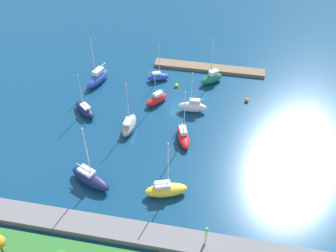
{
  "coord_description": "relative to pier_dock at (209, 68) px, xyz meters",
  "views": [
    {
      "loc": [
        -10.26,
        62.35,
        50.89
      ],
      "look_at": [
        0.0,
        8.65,
        1.5
      ],
      "focal_mm": 41.72,
      "sensor_mm": 36.0,
      "label": 1
    }
  ],
  "objects": [
    {
      "name": "mooring_buoy_orange",
      "position": [
        -9.06,
        10.48,
        0.05
      ],
      "size": [
        0.84,
        0.84,
        0.84
      ],
      "primitive_type": "sphere",
      "color": "orange",
      "rests_on": "water"
    },
    {
      "name": "sailboat_navy_mid_basin",
      "position": [
        15.65,
        37.48,
        0.89
      ],
      "size": [
        8.28,
        5.59,
        12.66
      ],
      "rotation": [
        0.0,
        0.0,
        2.72
      ],
      "color": "#141E4C",
      "rests_on": "water"
    },
    {
      "name": "sailboat_gray_center_basin",
      "position": [
        12.8,
        23.43,
        0.78
      ],
      "size": [
        2.39,
        6.25,
        10.7
      ],
      "rotation": [
        0.0,
        0.0,
        4.68
      ],
      "color": "gray",
      "rests_on": "water"
    },
    {
      "name": "sailboat_yellow_outer_mooring",
      "position": [
        2.89,
        37.48,
        0.85
      ],
      "size": [
        7.28,
        4.42,
        11.71
      ],
      "rotation": [
        0.0,
        0.0,
        3.46
      ],
      "color": "yellow",
      "rests_on": "water"
    },
    {
      "name": "sailboat_red_far_south",
      "position": [
        9.31,
        14.54,
        0.68
      ],
      "size": [
        4.76,
        5.38,
        8.4
      ],
      "rotation": [
        0.0,
        0.0,
        0.9
      ],
      "color": "red",
      "rests_on": "water"
    },
    {
      "name": "pier_dock",
      "position": [
        0.0,
        0.0,
        0.0
      ],
      "size": [
        25.39,
        2.87,
        0.74
      ],
      "primitive_type": "cube",
      "color": "brown",
      "rests_on": "ground"
    },
    {
      "name": "mooring_buoy_yellow",
      "position": [
        6.28,
        8.12,
        0.04
      ],
      "size": [
        0.82,
        0.82,
        0.82
      ],
      "primitive_type": "sphere",
      "color": "yellow",
      "rests_on": "water"
    },
    {
      "name": "sailboat_blue_far_north",
      "position": [
        10.69,
        6.43,
        0.55
      ],
      "size": [
        5.12,
        3.23,
        8.71
      ],
      "rotation": [
        0.0,
        0.0,
        3.51
      ],
      "color": "#2347B2",
      "rests_on": "water"
    },
    {
      "name": "water",
      "position": [
        5.37,
        14.06,
        -0.37
      ],
      "size": [
        160.0,
        160.0,
        0.0
      ],
      "primitive_type": "plane",
      "color": "navy",
      "rests_on": "ground"
    },
    {
      "name": "sailboat_navy_inner_mooring",
      "position": [
        22.81,
        20.37,
        0.62
      ],
      "size": [
        6.08,
        5.6,
        9.18
      ],
      "rotation": [
        0.0,
        0.0,
        5.58
      ],
      "color": "#141E4C",
      "rests_on": "water"
    },
    {
      "name": "harbor_beacon",
      "position": [
        -4.45,
        45.88,
        3.01
      ],
      "size": [
        0.56,
        0.56,
        3.73
      ],
      "color": "silver",
      "rests_on": "breakwater"
    },
    {
      "name": "breakwater",
      "position": [
        5.37,
        45.88,
        0.25
      ],
      "size": [
        62.96,
        3.81,
        1.23
      ],
      "primitive_type": "cube",
      "color": "slate",
      "rests_on": "ground"
    },
    {
      "name": "sailboat_white_by_breakwater",
      "position": [
        1.66,
        15.8,
        0.91
      ],
      "size": [
        5.84,
        1.99,
        9.48
      ],
      "rotation": [
        0.0,
        0.0,
        0.06
      ],
      "color": "white",
      "rests_on": "water"
    },
    {
      "name": "sailboat_green_east_end",
      "position": [
        -1.06,
        5.21,
        0.86
      ],
      "size": [
        5.43,
        5.07,
        10.9
      ],
      "rotation": [
        0.0,
        0.0,
        0.72
      ],
      "color": "#19724C",
      "rests_on": "water"
    },
    {
      "name": "sailboat_red_lone_south",
      "position": [
        2.14,
        24.48,
        0.68
      ],
      "size": [
        3.97,
        6.51,
        11.68
      ],
      "rotation": [
        0.0,
        0.0,
        1.91
      ],
      "color": "red",
      "rests_on": "water"
    },
    {
      "name": "sailboat_blue_west_end",
      "position": [
        23.55,
        10.0,
        0.96
      ],
      "size": [
        4.36,
        7.72,
        11.18
      ],
      "rotation": [
        0.0,
        0.0,
        1.27
      ],
      "color": "#2347B2",
      "rests_on": "water"
    }
  ]
}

